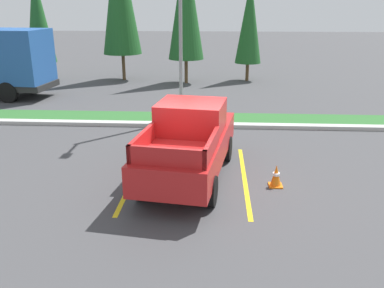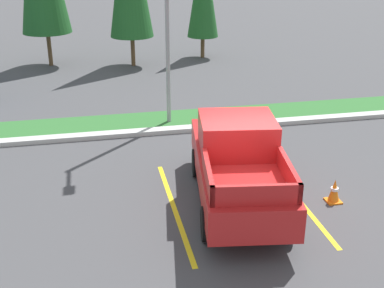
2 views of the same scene
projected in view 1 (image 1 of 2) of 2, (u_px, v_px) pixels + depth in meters
name	position (u px, v px, depth m)	size (l,w,h in m)	color
ground_plane	(194.00, 178.00, 11.64)	(120.00, 120.00, 0.00)	#424244
parking_line_near	(134.00, 176.00, 11.75)	(0.12, 4.80, 0.01)	yellow
parking_line_far	(244.00, 179.00, 11.57)	(0.12, 4.80, 0.01)	yellow
curb_strip	(201.00, 125.00, 16.33)	(56.00, 0.40, 0.15)	#B2B2AD
grass_median	(202.00, 119.00, 17.39)	(56.00, 1.80, 0.06)	#2D662D
pickup_truck_main	(189.00, 142.00, 11.37)	(2.63, 5.44, 2.10)	black
street_light	(180.00, 17.00, 15.77)	(0.24, 1.49, 7.12)	gray
cypress_tree_leftmost	(38.00, 16.00, 24.51)	(1.70, 1.70, 6.53)	brown
cypress_tree_center	(186.00, 1.00, 23.64)	(2.08, 2.08, 8.01)	brown
cypress_tree_right_inner	(249.00, 21.00, 24.73)	(1.59, 1.59, 6.10)	brown
traffic_cone	(276.00, 176.00, 11.02)	(0.36, 0.36, 0.60)	orange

